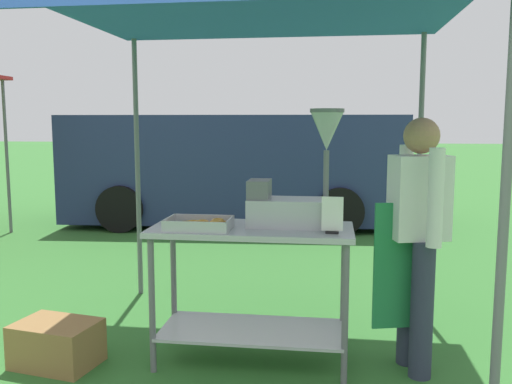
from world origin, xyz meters
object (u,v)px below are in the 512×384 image
at_px(van_navy, 235,167).
at_px(menu_sign, 332,218).
at_px(donut_cart, 252,267).
at_px(vendor, 417,232).
at_px(donut_fryer, 298,189).
at_px(stall_canopy, 254,12).
at_px(donut_tray, 200,225).
at_px(supply_crate, 57,344).

bearing_deg(van_navy, menu_sign, -73.65).
bearing_deg(donut_cart, vendor, 0.99).
bearing_deg(van_navy, donut_fryer, -75.39).
bearing_deg(stall_canopy, vendor, -4.41).
bearing_deg(stall_canopy, donut_tray, -145.36).
bearing_deg(donut_cart, stall_canopy, 90.00).
bearing_deg(supply_crate, stall_canopy, 14.53).
height_order(donut_cart, vendor, vendor).
distance_m(vendor, supply_crate, 2.43).
bearing_deg(donut_cart, donut_fryer, 12.14).
height_order(stall_canopy, supply_crate, stall_canopy).
distance_m(menu_sign, van_navy, 5.45).
distance_m(donut_cart, vendor, 1.07).
relative_size(stall_canopy, vendor, 1.66).
xyz_separation_m(menu_sign, supply_crate, (-1.77, -0.09, -0.86)).
height_order(vendor, supply_crate, vendor).
bearing_deg(supply_crate, donut_cart, 10.27).
xyz_separation_m(donut_fryer, supply_crate, (-1.55, -0.29, -1.01)).
bearing_deg(donut_tray, van_navy, 97.74).
bearing_deg(menu_sign, vendor, 16.27).
relative_size(donut_cart, vendor, 0.81).
relative_size(donut_cart, menu_sign, 5.78).
distance_m(supply_crate, van_navy, 5.38).
distance_m(donut_fryer, van_navy, 5.20).
distance_m(donut_fryer, menu_sign, 0.33).
bearing_deg(vendor, supply_crate, -173.89).
bearing_deg(donut_cart, van_navy, 101.32).
xyz_separation_m(donut_tray, van_navy, (-0.71, 5.21, -0.06)).
height_order(donut_tray, donut_fryer, donut_fryer).
bearing_deg(menu_sign, donut_tray, 178.72).
bearing_deg(stall_canopy, donut_cart, -90.00).
xyz_separation_m(donut_tray, menu_sign, (0.83, -0.02, 0.07)).
xyz_separation_m(vendor, supply_crate, (-2.30, -0.25, -0.76)).
distance_m(menu_sign, supply_crate, 1.97).
bearing_deg(donut_tray, supply_crate, -173.32).
distance_m(stall_canopy, supply_crate, 2.50).
bearing_deg(donut_fryer, donut_cart, -167.86).
bearing_deg(supply_crate, menu_sign, 2.99).
distance_m(donut_fryer, supply_crate, 1.87).
xyz_separation_m(stall_canopy, supply_crate, (-1.26, -0.33, -2.13)).
xyz_separation_m(donut_tray, supply_crate, (-0.95, -0.11, -0.79)).
bearing_deg(van_navy, donut_tray, -82.26).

